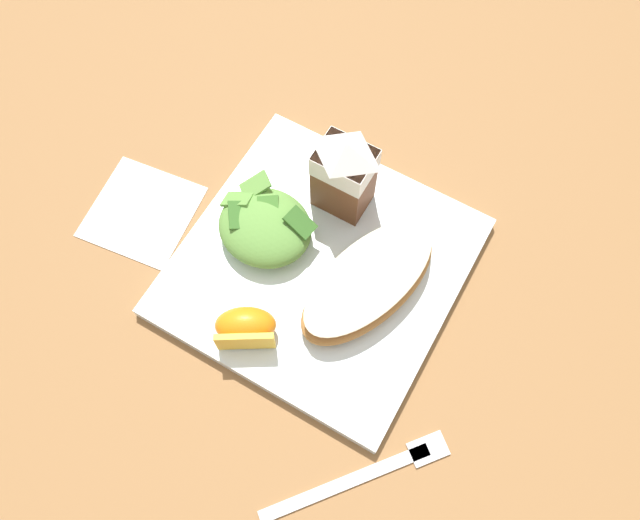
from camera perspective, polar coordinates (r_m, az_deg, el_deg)
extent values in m
plane|color=olive|center=(0.68, 0.00, -0.87)|extent=(3.00, 3.00, 0.00)
cube|color=silver|center=(0.67, 0.00, -0.61)|extent=(0.28, 0.28, 0.02)
ellipsoid|color=#A87038|center=(0.65, 4.43, -1.93)|extent=(0.13, 0.19, 0.03)
ellipsoid|color=maroon|center=(0.64, 4.50, -1.58)|extent=(0.11, 0.17, 0.01)
ellipsoid|color=beige|center=(0.63, 4.55, -1.35)|extent=(0.12, 0.18, 0.01)
ellipsoid|color=#5B8E3D|center=(0.67, -4.89, 3.01)|extent=(0.10, 0.09, 0.04)
cube|color=#336023|center=(0.66, -6.61, 4.42)|extent=(0.04, 0.04, 0.01)
cube|color=#336023|center=(0.66, -7.24, 4.01)|extent=(0.04, 0.04, 0.01)
cube|color=#3D7028|center=(0.66, -4.68, 4.41)|extent=(0.04, 0.04, 0.01)
cube|color=#5B8E3D|center=(0.67, -5.82, 6.65)|extent=(0.04, 0.04, 0.02)
cube|color=#5B8E3D|center=(0.67, -7.40, 5.43)|extent=(0.03, 0.03, 0.02)
cube|color=#336023|center=(0.65, -1.78, 3.37)|extent=(0.03, 0.03, 0.02)
cube|color=brown|center=(0.66, 2.15, 7.31)|extent=(0.06, 0.04, 0.09)
cube|color=white|center=(0.64, 2.24, 8.74)|extent=(0.06, 0.04, 0.03)
pyramid|color=white|center=(0.62, 2.33, 9.92)|extent=(0.06, 0.04, 0.02)
ellipsoid|color=orange|center=(0.63, -6.68, -5.82)|extent=(0.07, 0.06, 0.04)
cube|color=gold|center=(0.62, -6.71, -7.24)|extent=(0.05, 0.03, 0.03)
cube|color=white|center=(0.74, -15.66, 4.22)|extent=(0.12, 0.12, 0.00)
cube|color=silver|center=(0.63, 2.30, -19.30)|extent=(0.12, 0.14, 0.01)
cube|color=silver|center=(0.64, 9.68, -16.33)|extent=(0.04, 0.04, 0.01)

